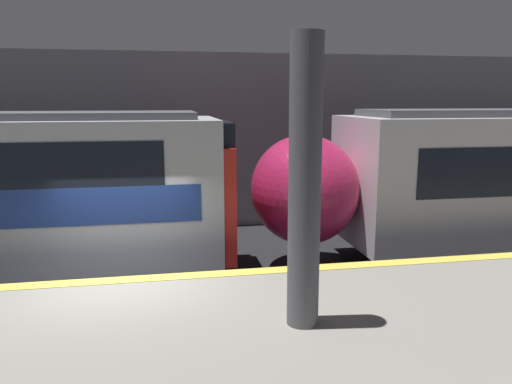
% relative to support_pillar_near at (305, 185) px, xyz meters
% --- Properties ---
extents(ground_plane, '(120.00, 120.00, 0.00)m').
position_rel_support_pillar_near_xyz_m(ground_plane, '(-2.43, 2.15, -2.86)').
color(ground_plane, black).
extents(platform, '(40.00, 4.09, 1.08)m').
position_rel_support_pillar_near_xyz_m(platform, '(-2.43, 0.11, -2.33)').
color(platform, gray).
rests_on(platform, ground).
extents(station_rear_barrier, '(50.00, 0.15, 5.25)m').
position_rel_support_pillar_near_xyz_m(station_rear_barrier, '(-2.43, 9.30, -0.24)').
color(station_rear_barrier, gray).
rests_on(station_rear_barrier, ground).
extents(support_pillar_near, '(0.40, 0.40, 3.59)m').
position_rel_support_pillar_near_xyz_m(support_pillar_near, '(0.00, 0.00, 0.00)').
color(support_pillar_near, '#56565B').
rests_on(support_pillar_near, platform).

